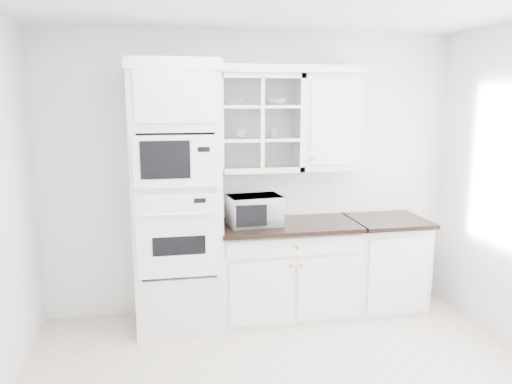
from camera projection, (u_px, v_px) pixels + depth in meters
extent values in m
cube|color=white|center=(253.00, 174.00, 4.86)|extent=(4.00, 0.02, 2.70)
cube|color=silver|center=(177.00, 198.00, 4.45)|extent=(0.76, 0.65, 2.40)
cube|color=white|center=(179.00, 236.00, 4.17)|extent=(0.70, 0.03, 0.72)
cube|color=black|center=(179.00, 246.00, 4.17)|extent=(0.44, 0.01, 0.16)
cube|color=white|center=(177.00, 162.00, 4.05)|extent=(0.70, 0.03, 0.43)
cube|color=black|center=(165.00, 160.00, 4.02)|extent=(0.40, 0.01, 0.31)
cube|color=silver|center=(287.00, 271.00, 4.80)|extent=(1.30, 0.60, 0.88)
cube|color=black|center=(289.00, 225.00, 4.68)|extent=(1.32, 0.67, 0.04)
cube|color=silver|center=(384.00, 265.00, 4.98)|extent=(0.70, 0.60, 0.88)
cube|color=black|center=(388.00, 221.00, 4.86)|extent=(0.72, 0.67, 0.04)
cube|color=silver|center=(259.00, 123.00, 4.62)|extent=(0.80, 0.33, 0.90)
cube|color=silver|center=(259.00, 139.00, 4.65)|extent=(0.74, 0.29, 0.02)
cube|color=silver|center=(259.00, 107.00, 4.59)|extent=(0.74, 0.29, 0.02)
cube|color=silver|center=(329.00, 122.00, 4.74)|extent=(0.55, 0.33, 0.90)
cube|color=white|center=(248.00, 69.00, 4.49)|extent=(2.14, 0.38, 0.07)
imported|color=white|center=(254.00, 210.00, 4.60)|extent=(0.52, 0.45, 0.28)
imported|color=white|center=(235.00, 102.00, 4.54)|extent=(0.29, 0.29, 0.06)
imported|color=white|center=(276.00, 102.00, 4.60)|extent=(0.19, 0.19, 0.06)
imported|color=white|center=(241.00, 134.00, 4.61)|extent=(0.13, 0.13, 0.08)
imported|color=white|center=(274.00, 133.00, 4.69)|extent=(0.09, 0.09, 0.08)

